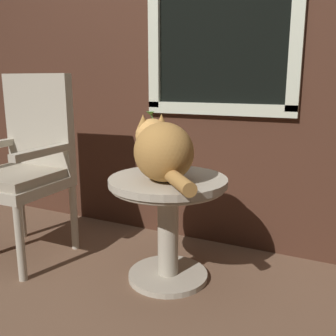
# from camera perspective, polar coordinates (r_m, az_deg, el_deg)

# --- Properties ---
(ground_plane) EXTENTS (6.00, 6.00, 0.00)m
(ground_plane) POSITION_cam_1_polar(r_m,az_deg,el_deg) (2.03, -5.42, -17.29)
(ground_plane) COLOR brown
(back_wall) EXTENTS (4.00, 0.07, 2.60)m
(back_wall) POSITION_cam_1_polar(r_m,az_deg,el_deg) (2.42, 3.65, 19.59)
(back_wall) COLOR #47281C
(back_wall) RESTS_ON ground_plane
(wicker_side_table) EXTENTS (0.60, 0.60, 0.55)m
(wicker_side_table) POSITION_cam_1_polar(r_m,az_deg,el_deg) (1.95, 0.00, -5.97)
(wicker_side_table) COLOR #B2A893
(wicker_side_table) RESTS_ON ground_plane
(wicker_chair) EXTENTS (0.49, 0.48, 1.06)m
(wicker_chair) POSITION_cam_1_polar(r_m,az_deg,el_deg) (2.37, -20.53, 1.04)
(wicker_chair) COLOR #B2A893
(wicker_chair) RESTS_ON ground_plane
(cat) EXTENTS (0.51, 0.54, 0.30)m
(cat) POSITION_cam_1_polar(r_m,az_deg,el_deg) (1.84, -0.92, 2.80)
(cat) COLOR #AD7A3D
(cat) RESTS_ON wicker_side_table
(pewter_vase_with_ivy) EXTENTS (0.13, 0.12, 0.32)m
(pewter_vase_with_ivy) POSITION_cam_1_polar(r_m,az_deg,el_deg) (2.04, -0.94, 2.10)
(pewter_vase_with_ivy) COLOR #99999E
(pewter_vase_with_ivy) RESTS_ON wicker_side_table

